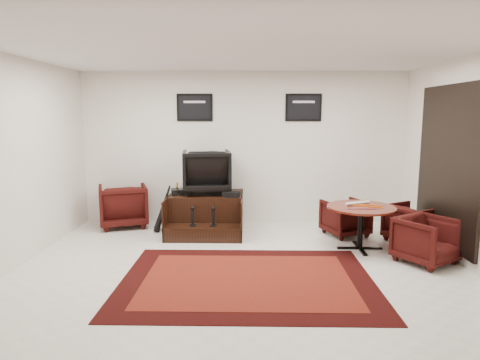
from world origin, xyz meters
name	(u,v)px	position (x,y,z in m)	size (l,w,h in m)	color
ground	(241,267)	(0.00, 0.00, 0.00)	(6.00, 6.00, 0.00)	silver
room_shell	(273,133)	(0.41, 0.12, 1.79)	(6.02, 5.02, 2.81)	silver
area_rug	(247,280)	(0.08, -0.45, 0.01)	(3.10, 2.33, 0.01)	black
shine_podium	(206,214)	(-0.64, 1.81, 0.30)	(1.27, 1.31, 0.65)	black
shine_chair	(207,169)	(-0.64, 1.94, 1.07)	(0.82, 0.77, 0.84)	black
shoes_pair	(178,192)	(-1.13, 1.78, 0.70)	(0.28, 0.31, 0.10)	black
polish_kit	(231,194)	(-0.20, 1.57, 0.70)	(0.26, 0.18, 0.09)	black
umbrella_black	(163,209)	(-1.38, 1.68, 0.41)	(0.31, 0.12, 0.83)	black
umbrella_hooked	(163,207)	(-1.40, 1.81, 0.42)	(0.31, 0.12, 0.83)	black
armchair_side	(123,203)	(-2.19, 2.09, 0.42)	(0.82, 0.77, 0.84)	black
meeting_table	(361,212)	(1.79, 0.82, 0.58)	(1.01, 1.01, 0.66)	#48100A
table_chair_back	(345,216)	(1.73, 1.58, 0.33)	(0.65, 0.61, 0.67)	black
table_chair_window	(411,221)	(2.69, 1.21, 0.33)	(0.65, 0.61, 0.67)	black
table_chair_corner	(427,238)	(2.54, 0.22, 0.35)	(0.69, 0.64, 0.71)	black
paper_roll	(357,203)	(1.76, 0.94, 0.69)	(0.05, 0.05, 0.42)	white
table_clutter	(366,206)	(1.85, 0.79, 0.67)	(0.57, 0.34, 0.01)	orange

